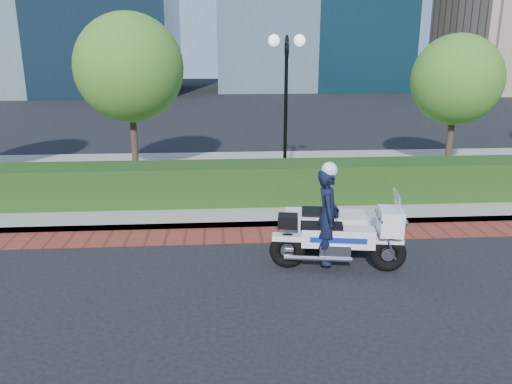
{
  "coord_description": "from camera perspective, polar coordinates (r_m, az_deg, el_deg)",
  "views": [
    {
      "loc": [
        -0.84,
        -8.86,
        4.02
      ],
      "look_at": [
        -0.1,
        1.5,
        1.0
      ],
      "focal_mm": 35.0,
      "sensor_mm": 36.0,
      "label": 1
    }
  ],
  "objects": [
    {
      "name": "tree_c",
      "position": [
        17.05,
        21.93,
        11.8
      ],
      "size": [
        2.8,
        2.8,
        4.3
      ],
      "color": "#332319",
      "rests_on": "sidewalk"
    },
    {
      "name": "police_motorcycle",
      "position": [
        9.69,
        8.6,
        -3.97
      ],
      "size": [
        2.54,
        1.99,
        2.06
      ],
      "rotation": [
        0.0,
        0.0,
        -0.16
      ],
      "color": "black",
      "rests_on": "ground"
    },
    {
      "name": "hedge_main",
      "position": [
        12.93,
        -0.2,
        1.11
      ],
      "size": [
        18.0,
        1.2,
        1.0
      ],
      "primitive_type": "cube",
      "color": "black",
      "rests_on": "sidewalk"
    },
    {
      "name": "lamppost",
      "position": [
        14.22,
        3.46,
        11.9
      ],
      "size": [
        1.02,
        0.7,
        4.21
      ],
      "color": "black",
      "rests_on": "sidewalk"
    },
    {
      "name": "sidewalk",
      "position": [
        15.4,
        -0.8,
        1.36
      ],
      "size": [
        60.0,
        8.0,
        0.15
      ],
      "primitive_type": "cube",
      "color": "gray",
      "rests_on": "ground"
    },
    {
      "name": "tree_b",
      "position": [
        15.6,
        -14.29,
        13.57
      ],
      "size": [
        3.2,
        3.2,
        4.89
      ],
      "color": "#332319",
      "rests_on": "sidewalk"
    },
    {
      "name": "ground",
      "position": [
        9.76,
        1.24,
        -8.1
      ],
      "size": [
        120.0,
        120.0,
        0.0
      ],
      "primitive_type": "plane",
      "color": "black",
      "rests_on": "ground"
    },
    {
      "name": "brick_strip",
      "position": [
        11.14,
        0.53,
        -4.91
      ],
      "size": [
        60.0,
        1.0,
        0.01
      ],
      "primitive_type": "cube",
      "color": "maroon",
      "rests_on": "ground"
    }
  ]
}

